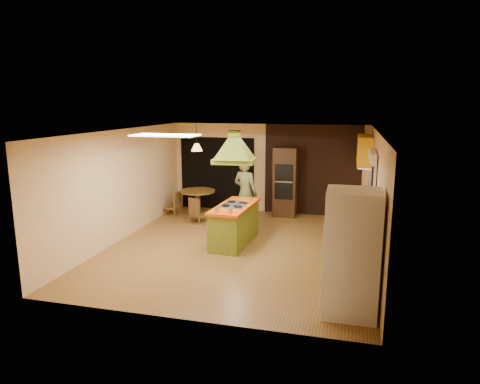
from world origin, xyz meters
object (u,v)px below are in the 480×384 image
(man, at_px, (245,193))
(dining_table, at_px, (198,198))
(refrigerator, at_px, (351,253))
(wall_oven, at_px, (285,182))
(kitchen_island, at_px, (235,224))
(canister_large, at_px, (355,192))

(man, relative_size, dining_table, 1.85)
(refrigerator, bearing_deg, wall_oven, 107.88)
(man, xyz_separation_m, wall_oven, (0.78, 1.46, 0.06))
(man, xyz_separation_m, dining_table, (-1.55, 0.81, -0.38))
(man, bearing_deg, kitchen_island, 112.30)
(man, height_order, canister_large, man)
(man, distance_m, wall_oven, 1.66)
(dining_table, bearing_deg, kitchen_island, -51.82)
(kitchen_island, bearing_deg, dining_table, 131.65)
(wall_oven, bearing_deg, man, -118.03)
(kitchen_island, bearing_deg, refrigerator, -44.02)
(kitchen_island, relative_size, man, 1.00)
(kitchen_island, xyz_separation_m, dining_table, (-1.60, 2.03, 0.06))
(kitchen_island, bearing_deg, man, 95.82)
(man, distance_m, refrigerator, 4.69)
(refrigerator, height_order, dining_table, refrigerator)
(kitchen_island, relative_size, refrigerator, 0.95)
(man, relative_size, canister_large, 8.71)
(canister_large, bearing_deg, wall_oven, 144.95)
(wall_oven, distance_m, canister_large, 2.26)
(man, height_order, refrigerator, refrigerator)
(man, relative_size, wall_oven, 0.94)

